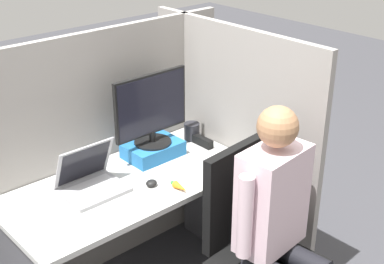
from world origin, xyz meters
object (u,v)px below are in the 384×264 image
object	(u,v)px
paper_box	(153,149)
coffee_mug	(192,131)
monitor	(151,109)
carrot_toy	(180,187)
laptop	(91,182)
stapler	(201,141)
person	(280,219)
office_chair	(254,244)

from	to	relation	value
paper_box	coffee_mug	world-z (taller)	coffee_mug
monitor	carrot_toy	bearing A→B (deg)	-108.45
laptop	carrot_toy	size ratio (longest dim) A/B	2.65
coffee_mug	paper_box	bearing A→B (deg)	-176.26
stapler	carrot_toy	world-z (taller)	stapler
carrot_toy	person	distance (m)	0.53
monitor	carrot_toy	size ratio (longest dim) A/B	4.08
paper_box	person	xyz separation A→B (m)	(0.04, -0.89, -0.04)
office_chair	monitor	bearing A→B (deg)	94.50
person	coffee_mug	world-z (taller)	person
carrot_toy	office_chair	bearing A→B (deg)	-61.29
office_chair	person	world-z (taller)	person
person	paper_box	bearing A→B (deg)	92.81
monitor	stapler	world-z (taller)	monitor
coffee_mug	office_chair	bearing A→B (deg)	-108.74
stapler	carrot_toy	distance (m)	0.53
person	coffee_mug	bearing A→B (deg)	73.51
office_chair	person	xyz separation A→B (m)	(-0.01, -0.16, 0.24)
laptop	person	xyz separation A→B (m)	(0.51, -0.81, -0.04)
office_chair	coffee_mug	distance (m)	0.85
carrot_toy	person	bearing A→B (deg)	-70.87
paper_box	coffee_mug	bearing A→B (deg)	3.74
office_chair	person	distance (m)	0.29
paper_box	person	distance (m)	0.90
person	coffee_mug	xyz separation A→B (m)	(0.27, 0.91, 0.05)
paper_box	stapler	xyz separation A→B (m)	(0.30, -0.08, -0.02)
stapler	person	size ratio (longest dim) A/B	0.13
laptop	coffee_mug	world-z (taller)	laptop
stapler	office_chair	world-z (taller)	office_chair
monitor	office_chair	size ratio (longest dim) A/B	0.48
paper_box	stapler	bearing A→B (deg)	-14.30
office_chair	person	bearing A→B (deg)	-95.11
stapler	person	xyz separation A→B (m)	(-0.26, -0.82, -0.02)
paper_box	stapler	world-z (taller)	paper_box
monitor	laptop	distance (m)	0.53
carrot_toy	person	xyz separation A→B (m)	(0.17, -0.50, -0.01)
laptop	office_chair	world-z (taller)	laptop
paper_box	laptop	xyz separation A→B (m)	(-0.47, -0.09, 0.01)
monitor	carrot_toy	world-z (taller)	monitor
stapler	office_chair	xyz separation A→B (m)	(-0.25, -0.66, -0.26)
laptop	person	distance (m)	0.96
laptop	stapler	xyz separation A→B (m)	(0.77, 0.01, -0.02)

